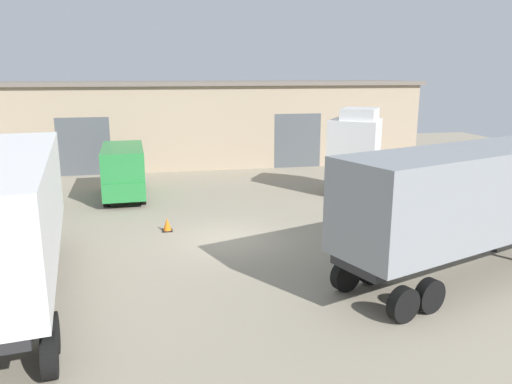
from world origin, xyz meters
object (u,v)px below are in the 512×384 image
object	(u,v)px
container_trailer_teal	(6,211)
traffic_cone	(167,225)
tractor_unit_white	(362,155)
delivery_van_green	(124,171)
container_trailer_orange	(472,196)

from	to	relation	value
container_trailer_teal	traffic_cone	distance (m)	7.51
tractor_unit_white	delivery_van_green	distance (m)	12.25
container_trailer_teal	tractor_unit_white	bearing A→B (deg)	-63.55
traffic_cone	delivery_van_green	bearing A→B (deg)	107.99
tractor_unit_white	delivery_van_green	xyz separation A→B (m)	(-12.10, 1.74, -0.71)
tractor_unit_white	delivery_van_green	bearing A→B (deg)	24.62
tractor_unit_white	traffic_cone	xyz separation A→B (m)	(-10.17, -4.23, -1.88)
delivery_van_green	container_trailer_teal	bearing A→B (deg)	-14.29
container_trailer_teal	delivery_van_green	world-z (taller)	container_trailer_teal
container_trailer_teal	traffic_cone	bearing A→B (deg)	-45.61
tractor_unit_white	container_trailer_orange	size ratio (longest dim) A/B	0.65
tractor_unit_white	container_trailer_orange	distance (m)	10.76
container_trailer_orange	delivery_van_green	xyz separation A→B (m)	(-11.06, 12.44, -1.16)
tractor_unit_white	container_trailer_teal	size ratio (longest dim) A/B	0.63
tractor_unit_white	traffic_cone	size ratio (longest dim) A/B	11.80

